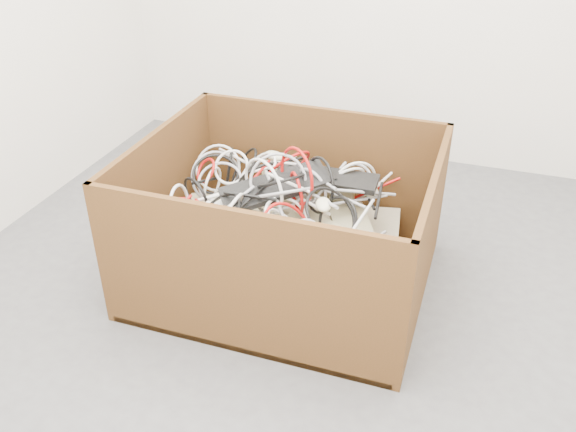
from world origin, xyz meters
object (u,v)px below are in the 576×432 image
(power_strip_right, at_px, (234,220))
(vga_plug, at_px, (388,245))
(power_strip_left, at_px, (238,202))
(cardboard_box, at_px, (283,248))

(power_strip_right, xyz_separation_m, vga_plug, (0.58, 0.03, -0.01))
(power_strip_left, distance_m, power_strip_right, 0.10)
(cardboard_box, height_order, power_strip_right, cardboard_box)
(cardboard_box, bearing_deg, power_strip_right, -134.44)
(power_strip_left, xyz_separation_m, vga_plug, (0.61, -0.06, -0.03))
(cardboard_box, distance_m, power_strip_right, 0.28)
(power_strip_left, bearing_deg, cardboard_box, -16.66)
(cardboard_box, distance_m, power_strip_left, 0.28)
(power_strip_left, bearing_deg, vga_plug, -39.18)
(power_strip_right, bearing_deg, cardboard_box, 51.66)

